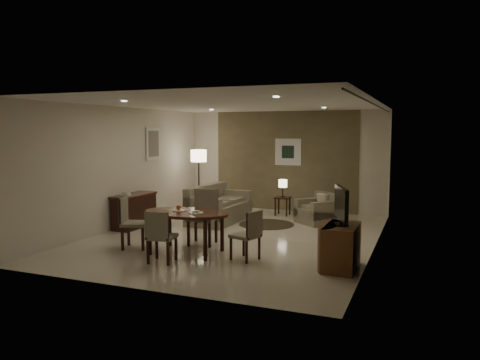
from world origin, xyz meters
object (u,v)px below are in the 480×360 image
at_px(dining_table, 186,232).
at_px(side_table, 283,206).
at_px(chair_left, 135,223).
at_px(sofa, 219,204).
at_px(armchair, 317,208).
at_px(chair_right, 245,235).
at_px(console_desk, 134,211).
at_px(tv_cabinet, 342,247).
at_px(chair_far, 202,218).
at_px(chair_near, 162,236).
at_px(floor_lamp, 199,181).

relative_size(dining_table, side_table, 3.31).
xyz_separation_m(chair_left, sofa, (0.40, 2.91, -0.04)).
bearing_deg(armchair, sofa, -122.71).
bearing_deg(chair_right, console_desk, -97.64).
bearing_deg(sofa, armchair, -70.37).
bearing_deg(tv_cabinet, dining_table, -179.00).
height_order(chair_far, armchair, chair_far).
height_order(chair_left, chair_right, chair_left).
bearing_deg(side_table, sofa, -129.95).
bearing_deg(sofa, console_desk, 133.99).
bearing_deg(console_desk, side_table, 45.14).
bearing_deg(console_desk, sofa, 40.73).
height_order(tv_cabinet, dining_table, dining_table).
bearing_deg(tv_cabinet, armchair, 108.57).
xyz_separation_m(dining_table, chair_left, (-1.04, -0.05, 0.10)).
relative_size(chair_near, floor_lamp, 0.53).
distance_m(chair_far, floor_lamp, 3.72).
relative_size(dining_table, chair_right, 1.86).
bearing_deg(chair_near, console_desk, -55.00).
height_order(tv_cabinet, armchair, armchair).
height_order(console_desk, chair_near, chair_near).
bearing_deg(sofa, chair_far, -160.70).
relative_size(tv_cabinet, sofa, 0.49).
bearing_deg(floor_lamp, side_table, 7.27).
distance_m(chair_far, chair_right, 1.35).
xyz_separation_m(chair_near, chair_far, (0.08, 1.35, 0.08)).
relative_size(sofa, side_table, 3.86).
height_order(console_desk, chair_left, chair_left).
xyz_separation_m(console_desk, chair_near, (2.07, -2.22, 0.06)).
relative_size(chair_right, armchair, 1.05).
distance_m(console_desk, dining_table, 2.66).
relative_size(tv_cabinet, floor_lamp, 0.54).
relative_size(tv_cabinet, side_table, 1.89).
xyz_separation_m(console_desk, tv_cabinet, (4.89, -1.50, -0.03)).
bearing_deg(chair_left, chair_near, -141.37).
bearing_deg(floor_lamp, armchair, -7.70).
relative_size(tv_cabinet, dining_table, 0.57).
xyz_separation_m(console_desk, chair_far, (2.15, -0.87, 0.15)).
relative_size(chair_far, floor_lamp, 0.62).
relative_size(console_desk, chair_right, 1.42).
bearing_deg(floor_lamp, chair_near, -70.37).
height_order(armchair, floor_lamp, floor_lamp).
relative_size(tv_cabinet, chair_near, 1.03).
relative_size(sofa, floor_lamp, 1.10).
xyz_separation_m(console_desk, chair_left, (1.12, -1.60, 0.10)).
bearing_deg(chair_far, tv_cabinet, -20.83).
relative_size(tv_cabinet, armchair, 1.12).
xyz_separation_m(chair_near, sofa, (-0.55, 3.53, -0.01)).
distance_m(tv_cabinet, sofa, 4.39).
bearing_deg(chair_far, chair_near, -101.32).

